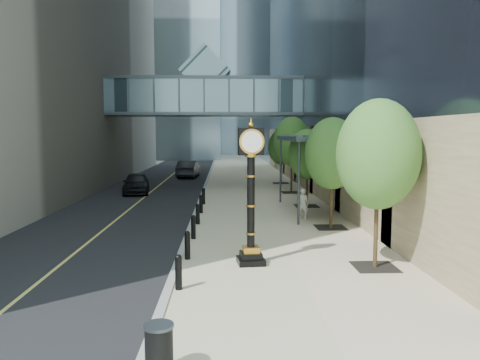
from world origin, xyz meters
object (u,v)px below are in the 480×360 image
object	(u,v)px
car_far	(188,169)
car_near	(136,183)
street_clock	(251,203)
pedestrian	(303,204)
trash_bin	(159,351)

from	to	relation	value
car_far	car_near	bearing A→B (deg)	81.32
street_clock	car_near	size ratio (longest dim) A/B	1.05
street_clock	pedestrian	bearing A→B (deg)	62.47
car_far	pedestrian	bearing A→B (deg)	112.11
car_near	car_far	distance (m)	12.98
trash_bin	street_clock	bearing A→B (deg)	73.90
trash_bin	pedestrian	size ratio (longest dim) A/B	0.56
pedestrian	car_far	world-z (taller)	car_far
street_clock	car_near	bearing A→B (deg)	105.00
trash_bin	pedestrian	distance (m)	16.17
trash_bin	pedestrian	bearing A→B (deg)	71.14
pedestrian	car_far	bearing A→B (deg)	-48.01
car_near	street_clock	bearing A→B (deg)	-76.22
pedestrian	car_near	distance (m)	15.32
trash_bin	car_near	world-z (taller)	car_near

